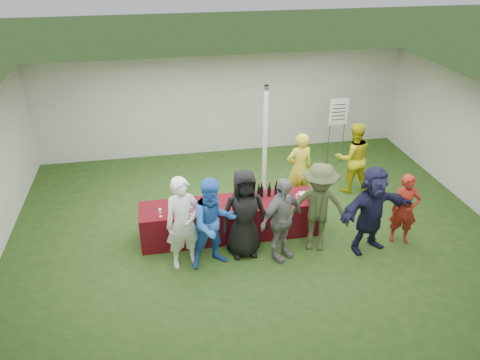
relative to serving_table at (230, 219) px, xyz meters
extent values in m
plane|color=#284719|center=(0.52, 0.16, -0.38)|extent=(60.00, 60.00, 0.00)
plane|color=white|center=(0.52, 4.16, 0.97)|extent=(10.00, 0.00, 10.00)
plane|color=white|center=(0.52, -3.84, 0.97)|extent=(10.00, 0.00, 10.00)
plane|color=white|center=(0.52, 0.16, 2.33)|extent=(10.00, 10.00, 0.00)
cylinder|color=silver|center=(1.02, 1.36, 0.98)|extent=(0.10, 0.10, 2.70)
cube|color=#610714|center=(0.00, 0.00, 0.00)|extent=(3.60, 0.80, 0.75)
cylinder|color=black|center=(0.30, 0.12, 0.48)|extent=(0.07, 0.07, 0.22)
cylinder|color=black|center=(0.30, 0.12, 0.64)|extent=(0.03, 0.03, 0.08)
cylinder|color=maroon|center=(0.30, 0.12, 0.69)|extent=(0.03, 0.03, 0.02)
cylinder|color=black|center=(0.45, 0.18, 0.48)|extent=(0.07, 0.07, 0.22)
cylinder|color=black|center=(0.45, 0.18, 0.64)|extent=(0.03, 0.03, 0.08)
cylinder|color=maroon|center=(0.45, 0.18, 0.69)|extent=(0.03, 0.03, 0.02)
cylinder|color=black|center=(0.61, 0.11, 0.48)|extent=(0.07, 0.07, 0.22)
cylinder|color=black|center=(0.61, 0.11, 0.64)|extent=(0.03, 0.03, 0.08)
cylinder|color=maroon|center=(0.61, 0.11, 0.69)|extent=(0.03, 0.03, 0.02)
cylinder|color=black|center=(0.68, 0.15, 0.48)|extent=(0.07, 0.07, 0.22)
cylinder|color=black|center=(0.68, 0.15, 0.64)|extent=(0.03, 0.03, 0.08)
cylinder|color=maroon|center=(0.68, 0.15, 0.69)|extent=(0.03, 0.03, 0.02)
cylinder|color=black|center=(0.83, 0.12, 0.48)|extent=(0.07, 0.07, 0.22)
cylinder|color=black|center=(0.83, 0.12, 0.64)|extent=(0.03, 0.03, 0.08)
cylinder|color=maroon|center=(0.83, 0.12, 0.69)|extent=(0.03, 0.03, 0.02)
cylinder|color=black|center=(0.98, 0.16, 0.48)|extent=(0.07, 0.07, 0.22)
cylinder|color=black|center=(0.98, 0.16, 0.64)|extent=(0.03, 0.03, 0.08)
cylinder|color=maroon|center=(0.98, 0.16, 0.69)|extent=(0.03, 0.03, 0.02)
cylinder|color=black|center=(1.11, 0.16, 0.48)|extent=(0.07, 0.07, 0.22)
cylinder|color=black|center=(1.11, 0.16, 0.64)|extent=(0.03, 0.03, 0.08)
cylinder|color=maroon|center=(1.11, 0.16, 0.69)|extent=(0.03, 0.03, 0.02)
cylinder|color=silver|center=(-1.38, -0.24, 0.38)|extent=(0.06, 0.06, 0.00)
cylinder|color=silver|center=(-1.38, -0.24, 0.42)|extent=(0.01, 0.01, 0.07)
cylinder|color=silver|center=(-1.38, -0.24, 0.50)|extent=(0.06, 0.06, 0.08)
cylinder|color=silver|center=(-1.06, -0.26, 0.38)|extent=(0.06, 0.06, 0.00)
cylinder|color=silver|center=(-1.06, -0.26, 0.42)|extent=(0.01, 0.01, 0.07)
cylinder|color=silver|center=(-1.06, -0.26, 0.50)|extent=(0.06, 0.06, 0.08)
cylinder|color=silver|center=(-0.79, -0.27, 0.38)|extent=(0.06, 0.06, 0.00)
cylinder|color=silver|center=(-0.79, -0.27, 0.42)|extent=(0.01, 0.01, 0.07)
cylinder|color=silver|center=(-0.79, -0.27, 0.50)|extent=(0.06, 0.06, 0.08)
cylinder|color=#470716|center=(-0.79, -0.27, 0.47)|extent=(0.05, 0.05, 0.02)
cylinder|color=silver|center=(-0.31, -0.25, 0.38)|extent=(0.06, 0.06, 0.00)
cylinder|color=silver|center=(-0.31, -0.25, 0.42)|extent=(0.01, 0.01, 0.07)
cylinder|color=silver|center=(-0.31, -0.25, 0.50)|extent=(0.06, 0.06, 0.08)
cylinder|color=silver|center=(1.32, -0.19, 0.38)|extent=(0.06, 0.06, 0.00)
cylinder|color=silver|center=(1.32, -0.19, 0.42)|extent=(0.01, 0.01, 0.07)
cylinder|color=silver|center=(1.32, -0.19, 0.50)|extent=(0.06, 0.06, 0.08)
cylinder|color=#470716|center=(1.32, -0.19, 0.47)|extent=(0.05, 0.05, 0.02)
cylinder|color=silver|center=(0.47, -0.26, 0.38)|extent=(0.06, 0.06, 0.00)
cylinder|color=silver|center=(0.47, -0.26, 0.42)|extent=(0.01, 0.01, 0.07)
cylinder|color=silver|center=(0.47, -0.26, 0.50)|extent=(0.06, 0.06, 0.08)
cylinder|color=silver|center=(0.14, 0.08, 0.47)|extent=(0.07, 0.07, 0.20)
cylinder|color=silver|center=(0.14, 0.08, 0.59)|extent=(0.03, 0.03, 0.03)
cube|color=white|center=(1.58, 0.05, 0.39)|extent=(0.25, 0.18, 0.03)
cylinder|color=slate|center=(1.65, -0.22, 0.46)|extent=(0.25, 0.25, 0.18)
cylinder|color=slate|center=(3.11, 2.81, 0.18)|extent=(0.02, 0.02, 1.10)
cylinder|color=slate|center=(3.51, 2.81, 0.18)|extent=(0.02, 0.02, 1.10)
cube|color=white|center=(3.31, 2.81, 1.07)|extent=(0.50, 0.02, 0.70)
cube|color=black|center=(3.31, 2.80, 1.27)|extent=(0.36, 0.01, 0.02)
cube|color=black|center=(3.31, 2.80, 1.17)|extent=(0.36, 0.01, 0.02)
cube|color=black|center=(3.31, 2.80, 1.07)|extent=(0.36, 0.01, 0.02)
cube|color=black|center=(3.31, 2.80, 0.97)|extent=(0.36, 0.01, 0.02)
cube|color=black|center=(3.31, 2.80, 0.88)|extent=(0.36, 0.01, 0.02)
imported|color=yellow|center=(1.75, 1.04, 0.47)|extent=(0.66, 0.48, 1.69)
imported|color=gold|center=(3.14, 1.32, 0.49)|extent=(0.85, 0.67, 1.72)
imported|color=white|center=(-0.99, -0.80, 0.53)|extent=(0.73, 0.55, 1.81)
imported|color=blue|center=(-0.45, -0.88, 0.52)|extent=(0.99, 0.84, 1.78)
imported|color=black|center=(0.15, -0.66, 0.51)|extent=(0.87, 0.57, 1.78)
imported|color=gray|center=(0.80, -0.92, 0.47)|extent=(1.06, 0.84, 1.69)
imported|color=#3E4728|center=(1.56, -0.76, 0.54)|extent=(1.35, 1.05, 1.83)
imported|color=#1B1B3D|center=(2.55, -0.97, 0.51)|extent=(1.72, 0.92, 1.77)
imported|color=maroon|center=(3.31, -0.85, 0.36)|extent=(0.62, 0.50, 1.47)
camera|label=1|loc=(-1.30, -7.90, 5.15)|focal=35.00mm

